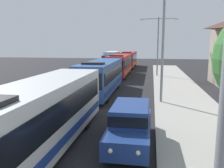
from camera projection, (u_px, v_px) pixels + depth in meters
name	position (u px, v px, depth m)	size (l,w,h in m)	color
bus_lead	(40.00, 115.00, 10.02)	(2.58, 11.42, 3.21)	silver
bus_second_in_line	(102.00, 76.00, 22.13)	(2.58, 10.66, 3.21)	#284C8C
bus_middle	(120.00, 65.00, 34.50)	(2.58, 10.98, 3.21)	maroon
bus_fourth_in_line	(128.00, 59.00, 47.20)	(2.58, 11.77, 3.21)	maroon
white_suv	(130.00, 123.00, 10.98)	(1.86, 5.04, 1.90)	navy
box_truck_oncoming	(111.00, 59.00, 46.93)	(2.35, 8.10, 3.15)	navy
streetlamp_mid	(163.00, 34.00, 17.88)	(5.44, 0.28, 8.66)	gray
streetlamp_far	(158.00, 41.00, 33.60)	(5.28, 0.28, 8.20)	gray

